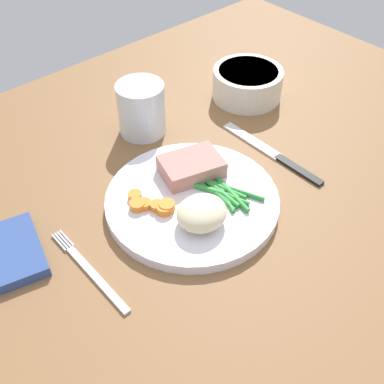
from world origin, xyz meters
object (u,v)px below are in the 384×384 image
at_px(dinner_plate, 192,201).
at_px(meat_portion, 191,166).
at_px(water_glass, 142,112).
at_px(salad_bowl, 247,82).
at_px(fork, 90,270).
at_px(knife, 273,154).

height_order(dinner_plate, meat_portion, meat_portion).
bearing_deg(water_glass, dinner_plate, -106.58).
height_order(water_glass, salad_bowl, water_glass).
distance_m(meat_portion, salad_bowl, 0.26).
bearing_deg(water_glass, salad_bowl, -11.78).
xyz_separation_m(fork, water_glass, (0.23, 0.19, 0.04)).
xyz_separation_m(dinner_plate, knife, (0.17, -0.00, -0.01)).
relative_size(meat_portion, fork, 0.54).
bearing_deg(salad_bowl, dinner_plate, -151.17).
relative_size(dinner_plate, meat_portion, 2.81).
relative_size(fork, water_glass, 1.87).
bearing_deg(dinner_plate, salad_bowl, 28.83).
xyz_separation_m(dinner_plate, meat_portion, (0.03, 0.04, 0.02)).
xyz_separation_m(dinner_plate, water_glass, (0.06, 0.19, 0.03)).
relative_size(dinner_plate, fork, 1.51).
relative_size(meat_portion, water_glass, 1.00).
xyz_separation_m(meat_portion, water_glass, (0.02, 0.15, 0.01)).
xyz_separation_m(water_glass, salad_bowl, (0.21, -0.04, -0.01)).
height_order(knife, water_glass, water_glass).
distance_m(dinner_plate, fork, 0.18).
height_order(meat_portion, salad_bowl, salad_bowl).
relative_size(fork, salad_bowl, 1.30).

